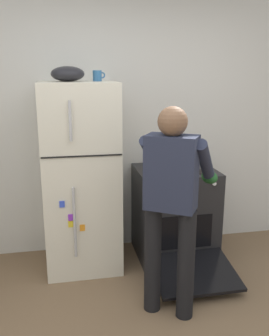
% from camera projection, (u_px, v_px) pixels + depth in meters
% --- Properties ---
extents(kitchen_wall_back, '(6.00, 0.10, 2.70)m').
position_uv_depth(kitchen_wall_back, '(126.00, 119.00, 3.81)').
color(kitchen_wall_back, silver).
rests_on(kitchen_wall_back, ground).
extents(refrigerator, '(0.68, 0.72, 1.74)m').
position_uv_depth(refrigerator, '(81.00, 177.00, 3.47)').
color(refrigerator, silver).
rests_on(refrigerator, ground).
extents(stove_range, '(0.76, 1.21, 0.91)m').
position_uv_depth(stove_range, '(175.00, 214.00, 3.74)').
color(stove_range, black).
rests_on(stove_range, ground).
extents(person_cook, '(0.68, 0.75, 1.60)m').
position_uv_depth(person_cook, '(172.00, 194.00, 2.72)').
color(person_cook, black).
rests_on(person_cook, ground).
extents(red_pot, '(0.34, 0.24, 0.11)m').
position_uv_depth(red_pot, '(161.00, 165.00, 3.54)').
color(red_pot, orange).
rests_on(red_pot, stove_range).
extents(coffee_mug, '(0.11, 0.08, 0.10)m').
position_uv_depth(coffee_mug, '(97.00, 76.00, 3.32)').
color(coffee_mug, '#2D6093').
rests_on(coffee_mug, refrigerator).
extents(mixing_bowl, '(0.29, 0.29, 0.13)m').
position_uv_depth(mixing_bowl, '(68.00, 74.00, 3.22)').
color(mixing_bowl, black).
rests_on(mixing_bowl, refrigerator).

